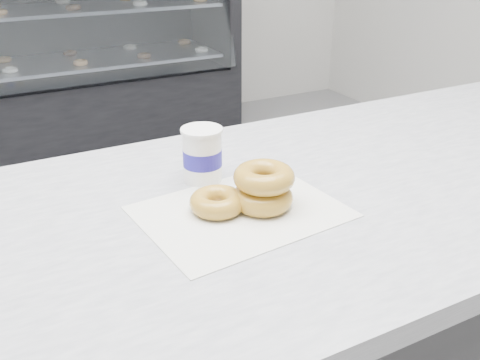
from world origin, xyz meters
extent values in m
plane|color=gray|center=(0.00, 0.00, 0.00)|extent=(5.00, 5.00, 0.00)
cube|color=silver|center=(0.00, -0.60, 0.88)|extent=(3.06, 0.76, 0.04)
cube|color=black|center=(0.00, 2.10, 0.25)|extent=(2.40, 0.70, 0.50)
cube|color=black|center=(0.00, 2.42, 0.88)|extent=(2.40, 0.06, 0.75)
cube|color=black|center=(1.16, 2.10, 0.88)|extent=(0.08, 0.70, 0.75)
cube|color=white|center=(0.00, 1.79, 0.88)|extent=(2.28, 0.16, 0.70)
cube|color=silver|center=(0.00, 2.10, 0.58)|extent=(2.20, 0.55, 0.02)
cube|color=silver|center=(0.00, 2.10, 0.90)|extent=(2.20, 0.55, 0.02)
cube|color=silver|center=(-0.06, -0.62, 0.90)|extent=(0.36, 0.29, 0.00)
torus|color=gold|center=(-0.10, -0.60, 0.92)|extent=(0.10, 0.10, 0.03)
torus|color=gold|center=(-0.02, -0.63, 0.92)|extent=(0.11, 0.11, 0.04)
torus|color=gold|center=(-0.02, -0.63, 0.96)|extent=(0.14, 0.14, 0.04)
cylinder|color=white|center=(-0.07, -0.47, 0.95)|extent=(0.09, 0.09, 0.11)
cylinder|color=white|center=(-0.07, -0.47, 1.01)|extent=(0.08, 0.08, 0.01)
cylinder|color=navy|center=(-0.07, -0.47, 0.95)|extent=(0.10, 0.10, 0.03)
camera|label=1|loc=(-0.45, -1.35, 1.35)|focal=40.00mm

